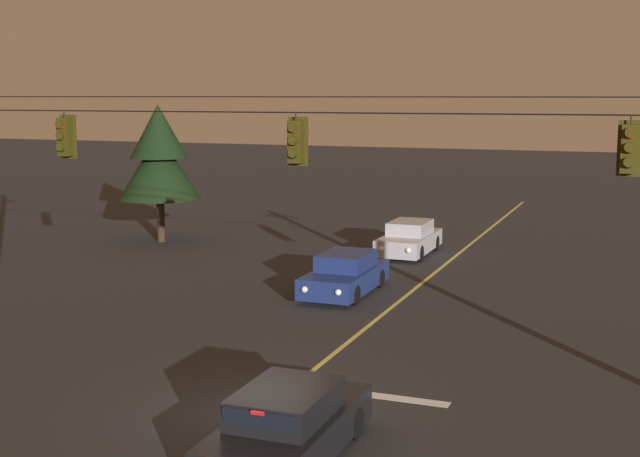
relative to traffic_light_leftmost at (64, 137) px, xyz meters
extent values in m
plane|color=#28282B|center=(6.54, -2.59, -5.53)|extent=(180.00, 180.00, 0.00)
cube|color=#D1C64C|center=(6.54, 6.02, -5.53)|extent=(0.14, 60.00, 0.01)
cube|color=silver|center=(8.44, -0.58, -5.53)|extent=(3.40, 0.36, 0.01)
cylinder|color=black|center=(6.54, 0.02, 0.65)|extent=(18.92, 0.03, 0.03)
cylinder|color=black|center=(6.54, 0.02, 1.00)|extent=(18.92, 0.02, 0.02)
cylinder|color=black|center=(0.00, 0.02, 0.56)|extent=(0.04, 0.04, 0.18)
cube|color=#332D0A|center=(0.00, 0.02, -0.01)|extent=(0.32, 0.26, 0.96)
cube|color=#332D0A|center=(0.00, 0.16, -0.01)|extent=(0.48, 0.03, 1.12)
sphere|color=red|center=(0.00, -0.14, 0.28)|extent=(0.17, 0.17, 0.17)
cylinder|color=#332D0A|center=(0.00, -0.18, 0.33)|extent=(0.20, 0.10, 0.20)
sphere|color=#3D280A|center=(0.00, -0.14, -0.01)|extent=(0.17, 0.17, 0.17)
cylinder|color=#332D0A|center=(0.00, -0.18, 0.04)|extent=(0.20, 0.10, 0.20)
sphere|color=black|center=(0.00, -0.14, -0.29)|extent=(0.17, 0.17, 0.17)
cylinder|color=#332D0A|center=(0.00, -0.18, -0.25)|extent=(0.20, 0.10, 0.20)
cylinder|color=black|center=(6.34, 0.02, 0.56)|extent=(0.04, 0.04, 0.18)
cube|color=#332D0A|center=(6.34, 0.02, -0.01)|extent=(0.32, 0.26, 0.96)
cube|color=#332D0A|center=(6.34, 0.16, -0.01)|extent=(0.48, 0.03, 1.12)
sphere|color=red|center=(6.34, -0.14, 0.28)|extent=(0.17, 0.17, 0.17)
cylinder|color=#332D0A|center=(6.34, -0.18, 0.33)|extent=(0.20, 0.10, 0.20)
sphere|color=#3D280A|center=(6.34, -0.14, -0.01)|extent=(0.17, 0.17, 0.17)
cylinder|color=#332D0A|center=(6.34, -0.18, 0.04)|extent=(0.20, 0.10, 0.20)
sphere|color=black|center=(6.34, -0.14, -0.29)|extent=(0.17, 0.17, 0.17)
cylinder|color=#332D0A|center=(6.34, -0.18, -0.25)|extent=(0.20, 0.10, 0.20)
cylinder|color=black|center=(13.47, 0.02, 0.56)|extent=(0.04, 0.04, 0.18)
cube|color=#332D0A|center=(13.47, 0.02, -0.01)|extent=(0.32, 0.26, 0.96)
cube|color=#332D0A|center=(13.47, 0.16, -0.01)|extent=(0.48, 0.03, 1.12)
sphere|color=red|center=(13.47, -0.14, 0.28)|extent=(0.17, 0.17, 0.17)
cylinder|color=#332D0A|center=(13.47, -0.18, 0.33)|extent=(0.20, 0.10, 0.20)
sphere|color=#3D280A|center=(13.47, -0.14, -0.01)|extent=(0.17, 0.17, 0.17)
cylinder|color=#332D0A|center=(13.47, -0.18, 0.04)|extent=(0.20, 0.10, 0.20)
sphere|color=black|center=(13.47, -0.14, -0.29)|extent=(0.17, 0.17, 0.17)
cylinder|color=#332D0A|center=(13.47, -0.18, -0.25)|extent=(0.20, 0.10, 0.20)
cube|color=black|center=(8.01, -4.38, -5.02)|extent=(1.80, 4.30, 0.68)
cube|color=black|center=(8.01, -4.50, -4.41)|extent=(1.51, 2.15, 0.54)
cube|color=black|center=(8.01, -3.56, -4.41)|extent=(1.40, 0.21, 0.48)
cube|color=black|center=(8.01, -5.56, -4.41)|extent=(1.37, 0.18, 0.46)
cylinder|color=black|center=(7.22, -3.04, -5.21)|extent=(0.22, 0.64, 0.64)
cylinder|color=black|center=(8.80, -3.04, -5.21)|extent=(0.22, 0.64, 0.64)
cube|color=red|center=(8.01, -5.67, -4.18)|extent=(0.24, 0.04, 0.06)
cube|color=navy|center=(4.54, 8.44, -5.02)|extent=(1.80, 4.30, 0.68)
cube|color=navy|center=(4.54, 8.56, -4.41)|extent=(1.51, 2.15, 0.54)
cube|color=black|center=(4.54, 7.63, -4.41)|extent=(1.40, 0.21, 0.48)
cube|color=black|center=(4.54, 9.62, -4.41)|extent=(1.37, 0.18, 0.46)
cylinder|color=black|center=(5.34, 7.11, -5.21)|extent=(0.22, 0.64, 0.64)
cylinder|color=black|center=(3.75, 7.11, -5.21)|extent=(0.22, 0.64, 0.64)
cylinder|color=black|center=(5.34, 9.78, -5.21)|extent=(0.22, 0.64, 0.64)
cylinder|color=black|center=(3.75, 9.78, -5.21)|extent=(0.22, 0.64, 0.64)
sphere|color=white|center=(5.10, 6.27, -4.96)|extent=(0.20, 0.20, 0.20)
sphere|color=white|center=(3.99, 6.27, -4.96)|extent=(0.20, 0.20, 0.20)
cube|color=#A5A5AD|center=(4.63, 16.22, -5.02)|extent=(1.80, 4.30, 0.68)
cube|color=#A5A5AD|center=(4.63, 16.34, -4.41)|extent=(1.51, 2.15, 0.54)
cube|color=black|center=(4.63, 15.40, -4.41)|extent=(1.40, 0.21, 0.48)
cube|color=black|center=(4.63, 17.40, -4.41)|extent=(1.37, 0.18, 0.46)
cylinder|color=black|center=(5.42, 14.89, -5.21)|extent=(0.22, 0.64, 0.64)
cylinder|color=black|center=(3.84, 14.89, -5.21)|extent=(0.22, 0.64, 0.64)
cylinder|color=black|center=(5.42, 17.55, -5.21)|extent=(0.22, 0.64, 0.64)
cylinder|color=black|center=(3.84, 17.55, -5.21)|extent=(0.22, 0.64, 0.64)
sphere|color=white|center=(5.19, 14.05, -4.96)|extent=(0.20, 0.20, 0.20)
sphere|color=white|center=(4.07, 14.05, -4.96)|extent=(0.20, 0.20, 0.20)
cylinder|color=#332316|center=(-6.67, 15.20, -4.41)|extent=(0.36, 0.36, 2.23)
cone|color=black|center=(-6.67, 15.20, -2.10)|extent=(3.67, 3.67, 2.93)
cone|color=black|center=(-6.67, 15.20, -0.54)|extent=(2.57, 2.57, 2.38)
camera|label=1|loc=(13.91, -18.00, 1.04)|focal=48.29mm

